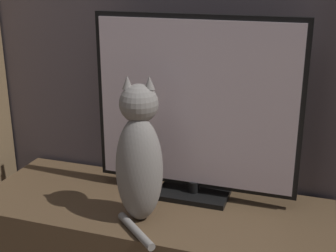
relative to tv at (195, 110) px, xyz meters
The scene contains 2 objects.
tv is the anchor object (origin of this frame).
cat 0.29m from the tv, 121.62° to the right, with size 0.22×0.30×0.52m.
Camera 1 is at (0.56, -0.57, 1.30)m, focal length 50.00 mm.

